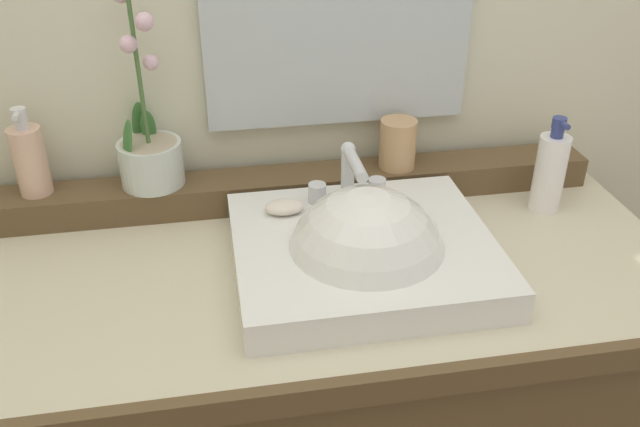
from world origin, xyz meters
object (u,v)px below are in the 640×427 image
object	(u,v)px
soap_dispenser	(30,159)
tumbler_cup	(398,144)
potted_plant	(149,150)
sink_basin	(365,260)
soap_bar	(285,207)
lotion_bottle	(550,171)

from	to	relation	value
soap_dispenser	tumbler_cup	xyz separation A→B (m)	(0.68, -0.01, -0.02)
potted_plant	tumbler_cup	world-z (taller)	potted_plant
sink_basin	potted_plant	distance (m)	0.45
potted_plant	soap_dispenser	distance (m)	0.21
soap_bar	potted_plant	world-z (taller)	potted_plant
potted_plant	tumbler_cup	bearing A→B (deg)	-1.50
soap_dispenser	lotion_bottle	distance (m)	0.96
soap_dispenser	soap_bar	bearing A→B (deg)	-18.85
soap_dispenser	tumbler_cup	distance (m)	0.68
potted_plant	lotion_bottle	world-z (taller)	potted_plant
sink_basin	soap_bar	bearing A→B (deg)	135.11
soap_dispenser	lotion_bottle	size ratio (longest dim) A/B	0.88
soap_bar	tumbler_cup	size ratio (longest dim) A/B	0.72
sink_basin	tumbler_cup	world-z (taller)	sink_basin
soap_bar	soap_dispenser	xyz separation A→B (m)	(-0.44, 0.15, 0.06)
soap_bar	sink_basin	bearing A→B (deg)	-44.89
soap_dispenser	lotion_bottle	world-z (taller)	soap_dispenser
potted_plant	lotion_bottle	size ratio (longest dim) A/B	1.93
sink_basin	soap_bar	xyz separation A→B (m)	(-0.12, 0.12, 0.05)
soap_bar	tumbler_cup	world-z (taller)	tumbler_cup
tumbler_cup	lotion_bottle	distance (m)	0.29
sink_basin	lotion_bottle	xyz separation A→B (m)	(0.39, 0.14, 0.06)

